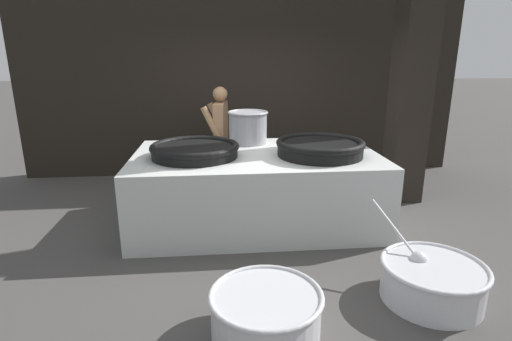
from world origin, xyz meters
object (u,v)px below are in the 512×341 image
object	(u,v)px
giant_wok_near	(195,150)
prep_bowl_meat	(266,313)
giant_wok_far	(320,147)
cook	(221,135)
prep_bowl_vegetables	(432,279)
stock_pot	(248,127)

from	to	relation	value
giant_wok_near	prep_bowl_meat	distance (m)	2.32
giant_wok_near	giant_wok_far	size ratio (longest dim) A/B	1.00
cook	prep_bowl_vegetables	size ratio (longest dim) A/B	1.48
giant_wok_far	prep_bowl_vegetables	world-z (taller)	giant_wok_far
stock_pot	cook	xyz separation A→B (m)	(-0.37, 0.74, -0.25)
stock_pot	giant_wok_near	bearing A→B (deg)	-133.80
giant_wok_near	prep_bowl_vegetables	distance (m)	2.84
stock_pot	giant_wok_far	bearing A→B (deg)	-44.54
giant_wok_far	prep_bowl_meat	distance (m)	2.34
prep_bowl_meat	stock_pot	bearing A→B (deg)	88.28
giant_wok_far	prep_bowl_vegetables	distance (m)	1.95
giant_wok_far	prep_bowl_meat	size ratio (longest dim) A/B	1.23
prep_bowl_vegetables	giant_wok_near	bearing A→B (deg)	139.98
prep_bowl_meat	cook	bearing A→B (deg)	94.59
prep_bowl_vegetables	prep_bowl_meat	bearing A→B (deg)	-166.86
cook	prep_bowl_meat	world-z (taller)	cook
giant_wok_far	cook	world-z (taller)	cook
stock_pot	cook	size ratio (longest dim) A/B	0.34
prep_bowl_vegetables	giant_wok_far	bearing A→B (deg)	109.69
giant_wok_near	cook	xyz separation A→B (m)	(0.31, 1.46, -0.11)
stock_pot	prep_bowl_vegetables	world-z (taller)	stock_pot
giant_wok_near	prep_bowl_vegetables	bearing A→B (deg)	-40.02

